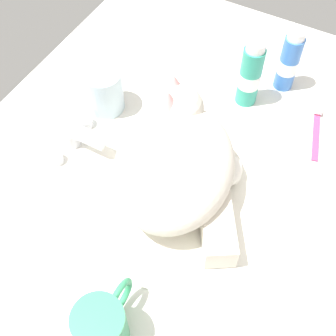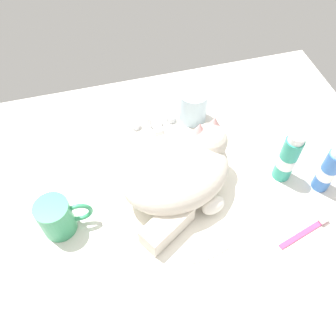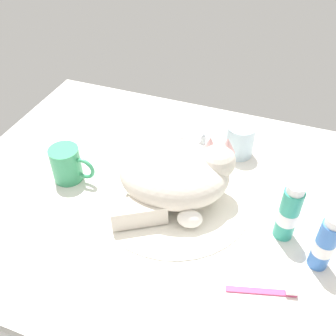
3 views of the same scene
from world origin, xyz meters
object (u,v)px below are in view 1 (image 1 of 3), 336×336
object	(u,v)px
coffee_mug	(103,326)
rinse_cup	(104,91)
faucet	(75,137)
cat	(177,162)
mouthwash_bottle	(289,61)
toothbrush	(317,129)
toothpaste_bottle	(250,75)

from	to	relation	value
coffee_mug	rinse_cup	distance (cm)	45.12
faucet	cat	bearing A→B (deg)	-87.80
coffee_mug	rinse_cup	world-z (taller)	coffee_mug
cat	mouthwash_bottle	size ratio (longest dim) A/B	2.09
rinse_cup	mouthwash_bottle	size ratio (longest dim) A/B	0.64
mouthwash_bottle	toothbrush	size ratio (longest dim) A/B	1.06
mouthwash_bottle	toothbrush	bearing A→B (deg)	-130.38
cat	coffee_mug	world-z (taller)	cat
cat	toothpaste_bottle	distance (cm)	25.56
toothbrush	cat	bearing A→B (deg)	143.37
faucet	coffee_mug	world-z (taller)	coffee_mug
faucet	toothpaste_bottle	distance (cm)	35.64
coffee_mug	mouthwash_bottle	world-z (taller)	mouthwash_bottle
cat	rinse_cup	bearing A→B (deg)	64.61
toothpaste_bottle	toothbrush	xyz separation A→B (cm)	(-1.03, -15.46, -6.42)
cat	mouthwash_bottle	distance (cm)	33.99
faucet	coffee_mug	size ratio (longest dim) A/B	1.09
cat	toothpaste_bottle	size ratio (longest dim) A/B	1.97
coffee_mug	toothbrush	bearing A→B (deg)	-16.21
faucet	rinse_cup	bearing A→B (deg)	2.40
cat	toothbrush	size ratio (longest dim) A/B	2.20
faucet	toothbrush	bearing A→B (deg)	-57.24
coffee_mug	mouthwash_bottle	bearing A→B (deg)	-4.67
rinse_cup	toothpaste_bottle	xyz separation A→B (cm)	(15.22, -24.15, 2.47)
toothpaste_bottle	mouthwash_bottle	xyz separation A→B (cm)	(7.63, -5.28, -0.39)
toothbrush	toothpaste_bottle	bearing A→B (deg)	86.19
rinse_cup	coffee_mug	bearing A→B (deg)	-147.16
toothpaste_bottle	rinse_cup	bearing A→B (deg)	122.22
rinse_cup	cat	bearing A→B (deg)	-115.39
faucet	cat	size ratio (longest dim) A/B	0.43
toothpaste_bottle	toothbrush	bearing A→B (deg)	-93.81
coffee_mug	toothpaste_bottle	world-z (taller)	toothpaste_bottle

